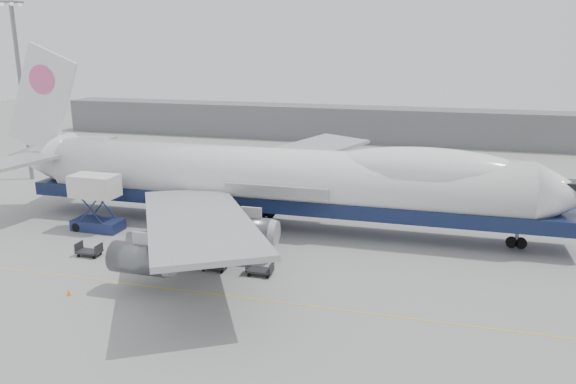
% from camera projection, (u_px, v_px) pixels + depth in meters
% --- Properties ---
extents(ground, '(260.00, 260.00, 0.00)m').
position_uv_depth(ground, '(240.00, 267.00, 51.45)').
color(ground, gray).
rests_on(ground, ground).
extents(apron_line, '(60.00, 0.15, 0.01)m').
position_uv_depth(apron_line, '(215.00, 295.00, 45.86)').
color(apron_line, gold).
rests_on(apron_line, ground).
extents(hangar, '(110.00, 8.00, 7.00)m').
position_uv_depth(hangar, '(309.00, 122.00, 118.28)').
color(hangar, slate).
rests_on(hangar, ground).
extents(floodlight_mast, '(2.40, 2.40, 25.43)m').
position_uv_depth(floodlight_mast, '(21.00, 83.00, 80.80)').
color(floodlight_mast, slate).
rests_on(floodlight_mast, ground).
extents(airliner, '(67.00, 55.30, 19.98)m').
position_uv_depth(airliner, '(282.00, 178.00, 61.00)').
color(airliner, white).
rests_on(airliner, ground).
extents(catering_truck, '(5.46, 3.86, 6.19)m').
position_uv_depth(catering_truck, '(96.00, 200.00, 60.71)').
color(catering_truck, navy).
rests_on(catering_truck, ground).
extents(traffic_cone, '(0.36, 0.36, 0.53)m').
position_uv_depth(traffic_cone, '(69.00, 293.00, 45.65)').
color(traffic_cone, orange).
rests_on(traffic_cone, ground).
extents(dolly_0, '(2.30, 1.35, 1.30)m').
position_uv_depth(dolly_0, '(89.00, 251.00, 53.97)').
color(dolly_0, '#2D2D30').
rests_on(dolly_0, ground).
extents(dolly_1, '(2.30, 1.35, 1.30)m').
position_uv_depth(dolly_1, '(129.00, 255.00, 52.87)').
color(dolly_1, '#2D2D30').
rests_on(dolly_1, ground).
extents(dolly_2, '(2.30, 1.35, 1.30)m').
position_uv_depth(dolly_2, '(171.00, 260.00, 51.76)').
color(dolly_2, '#2D2D30').
rests_on(dolly_2, ground).
extents(dolly_3, '(2.30, 1.35, 1.30)m').
position_uv_depth(dolly_3, '(214.00, 264.00, 50.66)').
color(dolly_3, '#2D2D30').
rests_on(dolly_3, ground).
extents(dolly_4, '(2.30, 1.35, 1.30)m').
position_uv_depth(dolly_4, '(260.00, 269.00, 49.56)').
color(dolly_4, '#2D2D30').
rests_on(dolly_4, ground).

